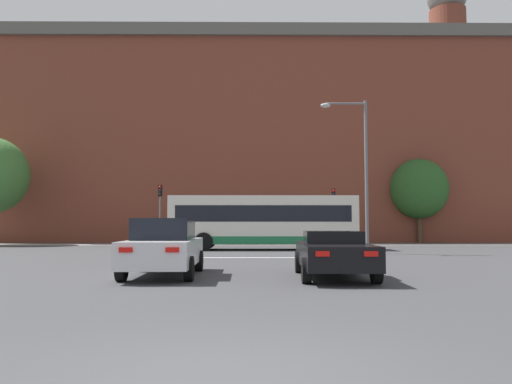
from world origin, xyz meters
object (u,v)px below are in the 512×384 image
object	(u,v)px
bus_crossing_lead	(263,221)
street_lamp_junction	(358,160)
car_saloon_left	(164,247)
pedestrian_waiting	(225,230)
traffic_light_far_left	(160,205)
traffic_light_far_right	(333,207)
car_roadster_right	(333,253)

from	to	relation	value
bus_crossing_lead	street_lamp_junction	distance (m)	6.83
car_saloon_left	street_lamp_junction	xyz separation A→B (m)	(7.77, 10.53, 3.86)
pedestrian_waiting	bus_crossing_lead	bearing A→B (deg)	106.01
traffic_light_far_left	pedestrian_waiting	bearing A→B (deg)	14.05
traffic_light_far_right	pedestrian_waiting	distance (m)	7.92
traffic_light_far_left	traffic_light_far_right	world-z (taller)	traffic_light_far_left
car_roadster_right	bus_crossing_lead	size ratio (longest dim) A/B	0.43
bus_crossing_lead	pedestrian_waiting	xyz separation A→B (m)	(-2.56, 7.54, -0.57)
car_roadster_right	traffic_light_far_left	xyz separation A→B (m)	(-8.65, 21.38, 2.17)
car_saloon_left	traffic_light_far_right	distance (m)	22.49
bus_crossing_lead	traffic_light_far_left	bearing A→B (deg)	47.80
street_lamp_junction	traffic_light_far_right	bearing A→B (deg)	87.59
traffic_light_far_right	traffic_light_far_left	bearing A→B (deg)	179.81
traffic_light_far_left	pedestrian_waiting	world-z (taller)	traffic_light_far_left
bus_crossing_lead	traffic_light_far_left	xyz separation A→B (m)	(-7.07, 6.41, 1.19)
traffic_light_far_left	street_lamp_junction	xyz separation A→B (m)	(11.75, -10.37, 1.84)
car_saloon_left	traffic_light_far_left	xyz separation A→B (m)	(-3.98, 20.90, 2.02)
traffic_light_far_right	car_roadster_right	bearing A→B (deg)	-99.38
bus_crossing_lead	traffic_light_far_left	size ratio (longest dim) A/B	2.51
traffic_light_far_left	pedestrian_waiting	xyz separation A→B (m)	(4.52, 1.13, -1.77)
car_saloon_left	car_roadster_right	bearing A→B (deg)	-6.59
traffic_light_far_left	street_lamp_junction	bearing A→B (deg)	-41.43
car_saloon_left	street_lamp_junction	bearing A→B (deg)	52.86
car_roadster_right	street_lamp_junction	xyz separation A→B (m)	(3.09, 11.01, 4.00)
traffic_light_far_right	bus_crossing_lead	bearing A→B (deg)	-128.70
bus_crossing_lead	pedestrian_waiting	world-z (taller)	bus_crossing_lead
traffic_light_far_left	traffic_light_far_right	distance (m)	12.18
car_saloon_left	traffic_light_far_right	xyz separation A→B (m)	(8.20, 20.86, 1.87)
car_roadster_right	pedestrian_waiting	bearing A→B (deg)	102.11
car_saloon_left	pedestrian_waiting	bearing A→B (deg)	87.87
traffic_light_far_right	street_lamp_junction	size ratio (longest dim) A/B	0.52
car_saloon_left	street_lamp_junction	world-z (taller)	street_lamp_junction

